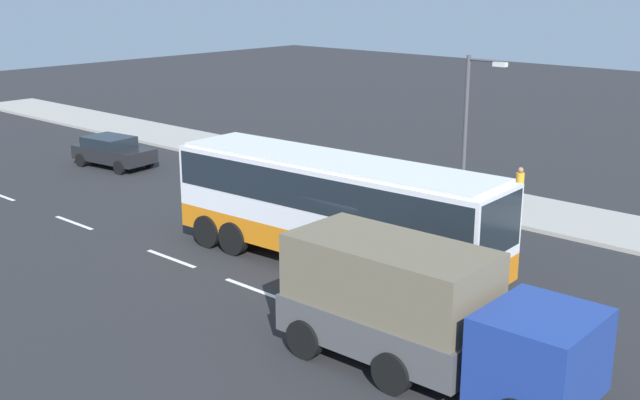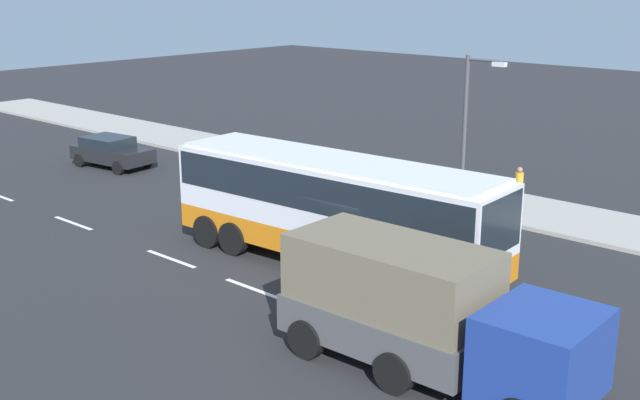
{
  "view_description": "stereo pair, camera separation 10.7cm",
  "coord_description": "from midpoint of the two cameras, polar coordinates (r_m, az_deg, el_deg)",
  "views": [
    {
      "loc": [
        14.64,
        -17.57,
        8.72
      ],
      "look_at": [
        -1.57,
        0.42,
        1.9
      ],
      "focal_mm": 44.47,
      "sensor_mm": 36.0,
      "label": 1
    },
    {
      "loc": [
        14.56,
        -17.64,
        8.72
      ],
      "look_at": [
        -1.57,
        0.42,
        1.9
      ],
      "focal_mm": 44.47,
      "sensor_mm": 36.0,
      "label": 2
    }
  ],
  "objects": [
    {
      "name": "car_black_sedan",
      "position": [
        38.96,
        -14.61,
        3.44
      ],
      "size": [
        4.2,
        2.35,
        1.43
      ],
      "rotation": [
        0.0,
        0.0,
        0.12
      ],
      "color": "black",
      "rests_on": "ground_plane"
    },
    {
      "name": "sidewalk_curb",
      "position": [
        31.88,
        13.1,
        -0.42
      ],
      "size": [
        80.0,
        4.0,
        0.15
      ],
      "primitive_type": "cube",
      "color": "#A8A399",
      "rests_on": "ground_plane"
    },
    {
      "name": "ground_plane",
      "position": [
        24.48,
        2.22,
        -5.15
      ],
      "size": [
        120.0,
        120.0,
        0.0
      ],
      "primitive_type": "plane",
      "color": "#28282B"
    },
    {
      "name": "pedestrian_near_curb",
      "position": [
        31.23,
        14.27,
        1.07
      ],
      "size": [
        0.32,
        0.32,
        1.62
      ],
      "rotation": [
        0.0,
        0.0,
        1.66
      ],
      "color": "brown",
      "rests_on": "sidewalk_curb"
    },
    {
      "name": "cargo_truck",
      "position": [
        18.01,
        7.62,
        -7.84
      ],
      "size": [
        7.34,
        2.74,
        2.93
      ],
      "rotation": [
        0.0,
        0.0,
        0.02
      ],
      "color": "navy",
      "rests_on": "ground_plane"
    },
    {
      "name": "street_lamp",
      "position": [
        30.41,
        10.84,
        5.64
      ],
      "size": [
        1.65,
        0.24,
        5.81
      ],
      "color": "#47474C",
      "rests_on": "sidewalk_curb"
    },
    {
      "name": "lane_centreline",
      "position": [
        26.6,
        -11.66,
        -3.73
      ],
      "size": [
        23.0,
        0.16,
        0.01
      ],
      "color": "white",
      "rests_on": "ground_plane"
    },
    {
      "name": "coach_bus",
      "position": [
        24.26,
        1.12,
        -0.03
      ],
      "size": [
        11.3,
        3.22,
        3.44
      ],
      "rotation": [
        0.0,
        0.0,
        0.05
      ],
      "color": "orange",
      "rests_on": "ground_plane"
    }
  ]
}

